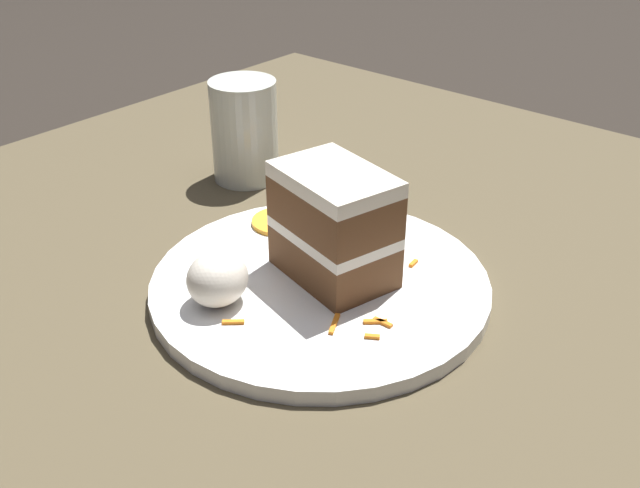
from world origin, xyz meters
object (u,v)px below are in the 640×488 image
Objects in this scene: plate at (320,285)px; cake_slice at (334,225)px; cream_dollop at (218,279)px; orange_garnish at (279,222)px; drinking_glass at (245,137)px.

cake_slice is (-0.01, 0.00, 0.06)m from plate.
cake_slice is 2.21× the size of cream_dollop.
cream_dollop reaches higher than orange_garnish.
drinking_glass is at bearing -102.54° from cake_slice.
plate is 0.10m from cream_dollop.
drinking_glass reaches higher than cake_slice.
drinking_glass reaches higher than plate.
plate is 0.27m from drinking_glass.
drinking_glass is (-0.13, -0.23, 0.04)m from plate.
cake_slice reaches higher than plate.
cream_dollop is at bearing -11.06° from cake_slice.
orange_garnish is (-0.04, -0.10, -0.05)m from cake_slice.
cake_slice is at bearing 160.11° from plate.
orange_garnish is at bearing -95.87° from cake_slice.
orange_garnish is 0.15m from drinking_glass.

